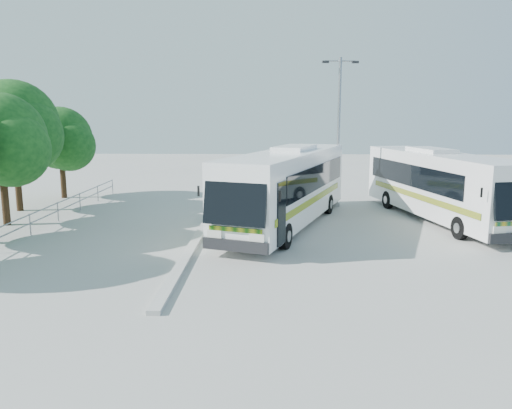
{
  "coord_description": "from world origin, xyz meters",
  "views": [
    {
      "loc": [
        0.88,
        -18.76,
        5.44
      ],
      "look_at": [
        0.29,
        1.83,
        1.69
      ],
      "focal_mm": 35.0,
      "sensor_mm": 36.0,
      "label": 1
    }
  ],
  "objects_px": {
    "tree_far_c": "(1,139)",
    "tree_far_d": "(15,125)",
    "coach_main": "(288,185)",
    "lamppost": "(339,126)",
    "tree_far_e": "(61,138)",
    "coach_adjacent": "(439,184)"
  },
  "relations": [
    {
      "from": "tree_far_c",
      "to": "coach_adjacent",
      "type": "bearing_deg",
      "value": 4.8
    },
    {
      "from": "coach_adjacent",
      "to": "lamppost",
      "type": "distance_m",
      "value": 6.7
    },
    {
      "from": "coach_main",
      "to": "lamppost",
      "type": "distance_m",
      "value": 6.77
    },
    {
      "from": "tree_far_d",
      "to": "coach_main",
      "type": "xyz_separation_m",
      "value": [
        15.04,
        -3.44,
        -2.81
      ]
    },
    {
      "from": "tree_far_e",
      "to": "coach_adjacent",
      "type": "bearing_deg",
      "value": -16.01
    },
    {
      "from": "tree_far_e",
      "to": "lamppost",
      "type": "relative_size",
      "value": 0.69
    },
    {
      "from": "coach_main",
      "to": "lamppost",
      "type": "height_order",
      "value": "lamppost"
    },
    {
      "from": "tree_far_c",
      "to": "lamppost",
      "type": "relative_size",
      "value": 0.75
    },
    {
      "from": "coach_adjacent",
      "to": "lamppost",
      "type": "relative_size",
      "value": 1.48
    },
    {
      "from": "tree_far_e",
      "to": "coach_adjacent",
      "type": "xyz_separation_m",
      "value": [
        22.22,
        -6.38,
        -1.99
      ]
    },
    {
      "from": "tree_far_d",
      "to": "coach_main",
      "type": "distance_m",
      "value": 15.68
    },
    {
      "from": "tree_far_c",
      "to": "tree_far_d",
      "type": "height_order",
      "value": "tree_far_d"
    },
    {
      "from": "tree_far_c",
      "to": "coach_adjacent",
      "type": "relative_size",
      "value": 0.51
    },
    {
      "from": "coach_adjacent",
      "to": "lamppost",
      "type": "bearing_deg",
      "value": 130.14
    },
    {
      "from": "tree_far_e",
      "to": "coach_adjacent",
      "type": "distance_m",
      "value": 23.2
    },
    {
      "from": "tree_far_d",
      "to": "coach_main",
      "type": "bearing_deg",
      "value": -12.88
    },
    {
      "from": "coach_main",
      "to": "coach_adjacent",
      "type": "bearing_deg",
      "value": 30.59
    },
    {
      "from": "lamppost",
      "to": "tree_far_e",
      "type": "bearing_deg",
      "value": 165.28
    },
    {
      "from": "tree_far_d",
      "to": "tree_far_e",
      "type": "relative_size",
      "value": 1.24
    },
    {
      "from": "coach_main",
      "to": "coach_adjacent",
      "type": "height_order",
      "value": "coach_main"
    },
    {
      "from": "tree_far_e",
      "to": "coach_main",
      "type": "height_order",
      "value": "tree_far_e"
    },
    {
      "from": "tree_far_d",
      "to": "coach_adjacent",
      "type": "bearing_deg",
      "value": -4.68
    }
  ]
}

